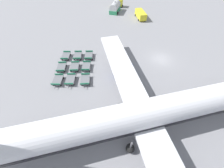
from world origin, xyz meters
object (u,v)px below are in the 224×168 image
at_px(baggage_dolly_row_mid_a_col_b, 75,67).
at_px(baggage_dolly_row_mid_a_col_c, 70,80).
at_px(baggage_dolly_row_mid_b_col_c, 85,80).
at_px(service_van, 141,14).
at_px(baggage_dolly_row_mid_a_col_a, 78,56).
at_px(fuel_tanker_primary, 116,7).
at_px(airplane, 152,113).
at_px(baggage_dolly_row_near_col_c, 58,80).
at_px(baggage_dolly_row_mid_b_col_b, 86,66).
at_px(baggage_dolly_row_mid_b_col_a, 89,56).
at_px(baggage_dolly_row_near_col_b, 61,67).
at_px(baggage_dolly_row_near_col_a, 66,56).

bearing_deg(baggage_dolly_row_mid_a_col_b, baggage_dolly_row_mid_a_col_c, -16.63).
relative_size(baggage_dolly_row_mid_a_col_b, baggage_dolly_row_mid_b_col_c, 1.00).
bearing_deg(service_van, baggage_dolly_row_mid_a_col_a, -53.73).
height_order(fuel_tanker_primary, service_van, fuel_tanker_primary).
bearing_deg(airplane, baggage_dolly_row_mid_a_col_a, -154.84).
relative_size(baggage_dolly_row_near_col_c, baggage_dolly_row_mid_b_col_b, 1.00).
distance_m(service_van, baggage_dolly_row_mid_b_col_a, 23.83).
relative_size(fuel_tanker_primary, baggage_dolly_row_near_col_b, 2.61).
xyz_separation_m(baggage_dolly_row_near_col_a, baggage_dolly_row_mid_b_col_a, (1.08, 4.81, 0.00)).
xyz_separation_m(fuel_tanker_primary, service_van, (7.30, 5.90, -0.21)).
height_order(service_van, baggage_dolly_row_near_col_c, service_van).
xyz_separation_m(airplane, baggage_dolly_row_near_col_b, (-14.92, -11.83, -2.71)).
xyz_separation_m(airplane, baggage_dolly_row_mid_a_col_b, (-14.42, -9.28, -2.71)).
distance_m(baggage_dolly_row_near_col_b, baggage_dolly_row_mid_b_col_a, 6.25).
xyz_separation_m(baggage_dolly_row_near_col_c, baggage_dolly_row_mid_b_col_c, (1.11, 4.88, 0.00)).
bearing_deg(fuel_tanker_primary, baggage_dolly_row_mid_b_col_b, -26.68).
height_order(baggage_dolly_row_mid_a_col_a, baggage_dolly_row_mid_b_col_b, same).
xyz_separation_m(baggage_dolly_row_near_col_b, baggage_dolly_row_mid_b_col_c, (4.50, 4.19, 0.00)).
height_order(fuel_tanker_primary, baggage_dolly_row_near_col_a, fuel_tanker_primary).
height_order(fuel_tanker_primary, baggage_dolly_row_mid_b_col_a, fuel_tanker_primary).
xyz_separation_m(service_van, baggage_dolly_row_mid_b_col_b, (18.87, -19.05, -0.63)).
distance_m(airplane, service_van, 35.03).
height_order(baggage_dolly_row_near_col_a, baggage_dolly_row_near_col_c, same).
xyz_separation_m(service_van, baggage_dolly_row_mid_b_col_c, (22.42, -19.66, -0.63)).
distance_m(baggage_dolly_row_near_col_c, baggage_dolly_row_mid_a_col_b, 4.34).
bearing_deg(baggage_dolly_row_near_col_a, baggage_dolly_row_near_col_b, -15.42).
relative_size(airplane, baggage_dolly_row_mid_a_col_a, 13.95).
distance_m(baggage_dolly_row_near_col_a, baggage_dolly_row_mid_b_col_b, 5.86).
bearing_deg(baggage_dolly_row_mid_b_col_a, baggage_dolly_row_mid_a_col_c, -34.03).
bearing_deg(baggage_dolly_row_near_col_b, baggage_dolly_row_near_col_a, 164.58).
distance_m(baggage_dolly_row_near_col_a, baggage_dolly_row_mid_a_col_c, 7.35).
distance_m(baggage_dolly_row_mid_b_col_a, baggage_dolly_row_mid_b_col_b, 3.49).
xyz_separation_m(baggage_dolly_row_near_col_c, baggage_dolly_row_mid_a_col_c, (0.45, 2.24, 0.00)).
bearing_deg(baggage_dolly_row_mid_b_col_a, airplane, 19.29).
height_order(baggage_dolly_row_mid_b_col_a, baggage_dolly_row_mid_b_col_b, same).
relative_size(baggage_dolly_row_near_col_c, baggage_dolly_row_mid_a_col_a, 1.00).
height_order(baggage_dolly_row_near_col_a, baggage_dolly_row_mid_b_col_a, same).
relative_size(airplane, baggage_dolly_row_mid_a_col_b, 13.97).
bearing_deg(fuel_tanker_primary, baggage_dolly_row_mid_b_col_c, -24.84).
relative_size(baggage_dolly_row_near_col_a, baggage_dolly_row_mid_b_col_c, 1.00).
height_order(baggage_dolly_row_near_col_c, baggage_dolly_row_mid_a_col_c, same).
xyz_separation_m(baggage_dolly_row_near_col_a, baggage_dolly_row_mid_b_col_b, (4.44, 3.83, 0.00)).
height_order(baggage_dolly_row_near_col_b, baggage_dolly_row_mid_b_col_c, same).
height_order(airplane, baggage_dolly_row_mid_b_col_b, airplane).
xyz_separation_m(baggage_dolly_row_mid_a_col_b, baggage_dolly_row_mid_b_col_a, (-2.91, 3.22, 0.00)).
bearing_deg(baggage_dolly_row_mid_b_col_c, airplane, 36.26).
distance_m(fuel_tanker_primary, baggage_dolly_row_near_col_a, 27.60).
xyz_separation_m(baggage_dolly_row_mid_a_col_b, baggage_dolly_row_mid_b_col_b, (0.45, 2.24, 0.00)).
distance_m(baggage_dolly_row_near_col_b, baggage_dolly_row_mid_b_col_b, 4.89).
height_order(service_van, baggage_dolly_row_near_col_b, service_van).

